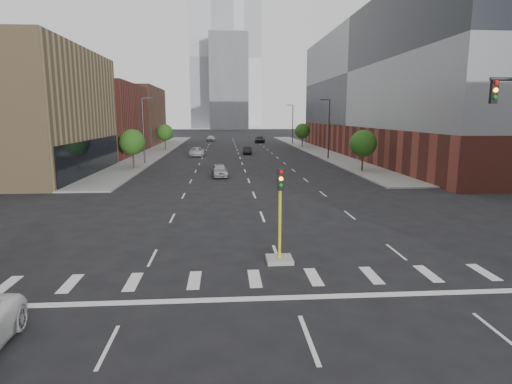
{
  "coord_description": "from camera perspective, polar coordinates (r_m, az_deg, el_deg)",
  "views": [
    {
      "loc": [
        -2.5,
        -9.89,
        6.73
      ],
      "look_at": [
        -0.76,
        13.51,
        2.5
      ],
      "focal_mm": 30.0,
      "sensor_mm": 36.0,
      "label": 1
    }
  ],
  "objects": [
    {
      "name": "sidewalk_left_far",
      "position": [
        85.08,
        -12.74,
        5.49
      ],
      "size": [
        5.0,
        92.0,
        0.15
      ],
      "primitive_type": "cube",
      "color": "gray",
      "rests_on": "ground"
    },
    {
      "name": "tree_left_near",
      "position": [
        56.19,
        -16.16,
        6.42
      ],
      "size": [
        3.2,
        3.2,
        4.85
      ],
      "color": "#382619",
      "rests_on": "ground"
    },
    {
      "name": "car_distant",
      "position": [
        112.87,
        -6.03,
        7.14
      ],
      "size": [
        2.34,
        4.7,
        1.54
      ],
      "primitive_type": "imported",
      "rotation": [
        0.0,
        0.0,
        -0.12
      ],
      "color": "silver",
      "rests_on": "ground"
    },
    {
      "name": "tree_right_near",
      "position": [
        52.66,
        14.11,
        6.28
      ],
      "size": [
        3.2,
        3.2,
        4.85
      ],
      "color": "#382619",
      "rests_on": "ground"
    },
    {
      "name": "tower_left",
      "position": [
        231.69,
        -5.84,
        17.18
      ],
      "size": [
        22.0,
        22.0,
        70.0
      ],
      "primitive_type": "cube",
      "color": "#B2B7BC",
      "rests_on": "ground"
    },
    {
      "name": "streetlight_right_a",
      "position": [
        66.84,
        9.63,
        8.61
      ],
      "size": [
        1.6,
        0.22,
        9.07
      ],
      "color": "#2D2D30",
      "rests_on": "ground"
    },
    {
      "name": "car_mid_right",
      "position": [
        75.08,
        -1.19,
        5.59
      ],
      "size": [
        1.42,
        4.05,
        1.33
      ],
      "primitive_type": "imported",
      "rotation": [
        0.0,
        0.0,
        -0.0
      ],
      "color": "black",
      "rests_on": "ground"
    },
    {
      "name": "car_far_left",
      "position": [
        72.01,
        -7.88,
        5.34
      ],
      "size": [
        2.45,
        5.2,
        1.44
      ],
      "primitive_type": "imported",
      "rotation": [
        0.0,
        0.0,
        0.01
      ],
      "color": "#B5B5B5",
      "rests_on": "ground"
    },
    {
      "name": "tree_right_far",
      "position": [
        91.46,
        6.21,
        8.07
      ],
      "size": [
        3.2,
        3.2,
        4.85
      ],
      "color": "#382619",
      "rests_on": "ground"
    },
    {
      "name": "tree_left_far",
      "position": [
        85.74,
        -12.06,
        7.77
      ],
      "size": [
        3.2,
        3.2,
        4.85
      ],
      "color": "#382619",
      "rests_on": "ground"
    },
    {
      "name": "car_near_left",
      "position": [
        47.37,
        -4.9,
        2.88
      ],
      "size": [
        2.01,
        4.29,
        1.42
      ],
      "primitive_type": "imported",
      "rotation": [
        0.0,
        0.0,
        0.08
      ],
      "color": "#9D9CA0",
      "rests_on": "ground"
    },
    {
      "name": "streetlight_left",
      "position": [
        60.91,
        -14.72,
        8.27
      ],
      "size": [
        1.6,
        0.22,
        9.07
      ],
      "color": "#2D2D30",
      "rests_on": "ground"
    },
    {
      "name": "building_left_far_a",
      "position": [
        79.91,
        -22.77,
        8.92
      ],
      "size": [
        20.0,
        22.0,
        12.0
      ],
      "primitive_type": "cube",
      "color": "brown",
      "rests_on": "ground"
    },
    {
      "name": "car_deep_right",
      "position": [
        106.09,
        0.54,
        7.02
      ],
      "size": [
        3.07,
        5.8,
        1.6
      ],
      "primitive_type": "imported",
      "rotation": [
        0.0,
        0.0,
        -0.16
      ],
      "color": "black",
      "rests_on": "ground"
    },
    {
      "name": "tower_mid",
      "position": [
        210.46,
        -3.67,
        14.36
      ],
      "size": [
        18.0,
        18.0,
        44.0
      ],
      "primitive_type": "cube",
      "color": "slate",
      "rests_on": "ground"
    },
    {
      "name": "streetlight_right_b",
      "position": [
        101.17,
        4.86,
        9.21
      ],
      "size": [
        1.6,
        0.22,
        9.07
      ],
      "color": "#2D2D30",
      "rests_on": "ground"
    },
    {
      "name": "median_traffic_signal",
      "position": [
        19.88,
        3.17,
        -6.64
      ],
      "size": [
        1.2,
        1.2,
        4.4
      ],
      "color": "#999993",
      "rests_on": "ground"
    },
    {
      "name": "ground",
      "position": [
        12.23,
        9.0,
        -23.33
      ],
      "size": [
        400.0,
        400.0,
        0.0
      ],
      "primitive_type": "plane",
      "color": "black",
      "rests_on": "ground"
    },
    {
      "name": "building_right_main",
      "position": [
        76.99,
        20.86,
        12.75
      ],
      "size": [
        24.0,
        70.0,
        22.0
      ],
      "color": "brown",
      "rests_on": "ground"
    },
    {
      "name": "building_left_far_b",
      "position": [
        104.92,
        -18.3,
        9.59
      ],
      "size": [
        20.0,
        24.0,
        13.0
      ],
      "primitive_type": "cube",
      "color": "brown",
      "rests_on": "ground"
    },
    {
      "name": "tower_right",
      "position": [
        272.22,
        -1.66,
        17.24
      ],
      "size": [
        20.0,
        20.0,
        80.0
      ],
      "primitive_type": "cube",
      "color": "#B2B7BC",
      "rests_on": "ground"
    },
    {
      "name": "sidewalk_right_far",
      "position": [
        85.96,
        7.55,
        5.69
      ],
      "size": [
        5.0,
        92.0,
        0.15
      ],
      "primitive_type": "cube",
      "color": "gray",
      "rests_on": "ground"
    }
  ]
}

